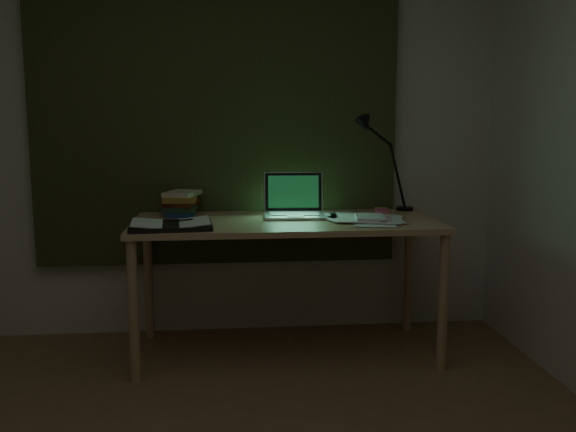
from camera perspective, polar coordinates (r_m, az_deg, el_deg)
The scene contains 11 objects.
wall_back at distance 3.99m, azimuth -6.35°, elevation 7.32°, with size 3.50×0.00×2.50m, color beige.
curtain at distance 3.95m, azimuth -6.41°, elevation 10.21°, with size 2.20×0.06×2.00m, color #2B3319.
desk at distance 3.68m, azimuth -0.19°, elevation -6.35°, with size 1.71×0.75×0.78m, color tan, non-canonical shape.
laptop at distance 3.67m, azimuth 0.60°, elevation 1.81°, with size 0.35×0.39×0.25m, color silver, non-canonical shape.
open_textbook at distance 3.40m, azimuth -10.37°, elevation -0.76°, with size 0.42×0.30×0.04m, color silver, non-canonical shape.
book_stack at distance 3.82m, azimuth -9.51°, elevation 1.18°, with size 0.18×0.22×0.15m, color silver, non-canonical shape.
loose_papers at distance 3.63m, azimuth 6.40°, elevation -0.17°, with size 0.36×0.38×0.02m, color silver, non-canonical shape.
mouse at distance 3.64m, azimuth 3.93°, elevation 0.02°, with size 0.06×0.09×0.03m, color black.
sticky_yellow at distance 3.98m, azimuth 8.33°, elevation 0.57°, with size 0.08×0.08×0.02m, color yellow.
sticky_pink at distance 3.94m, azimuth 8.33°, elevation 0.49°, with size 0.08×0.08×0.02m, color #EF5D94.
desk_lamp at distance 4.00m, azimuth 10.44°, elevation 4.42°, with size 0.37×0.29×0.55m, color black, non-canonical shape.
Camera 1 is at (0.04, -1.98, 1.36)m, focal length 40.00 mm.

